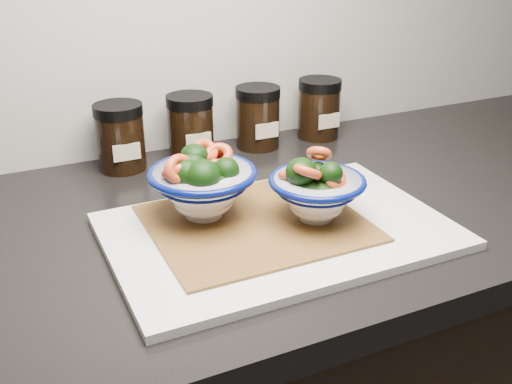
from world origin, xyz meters
name	(u,v)px	position (x,y,z in m)	size (l,w,h in m)	color
countertop	(320,208)	(0.00, 1.45, 0.88)	(3.50, 0.60, 0.04)	black
cutting_board	(278,231)	(-0.12, 1.37, 0.91)	(0.45, 0.30, 0.01)	silver
bamboo_mat	(256,223)	(-0.14, 1.39, 0.91)	(0.28, 0.24, 0.00)	olive
bowl_left	(202,184)	(-0.20, 1.44, 0.96)	(0.15, 0.15, 0.11)	white
bowl_right	(316,190)	(-0.06, 1.36, 0.96)	(0.13, 0.13, 0.10)	white
spice_jar_a	(120,137)	(-0.25, 1.69, 0.96)	(0.08, 0.08, 0.11)	black
spice_jar_b	(191,127)	(-0.12, 1.69, 0.96)	(0.08, 0.08, 0.11)	black
spice_jar_c	(258,117)	(0.01, 1.69, 0.96)	(0.08, 0.08, 0.11)	black
spice_jar_d	(319,108)	(0.14, 1.69, 0.96)	(0.08, 0.08, 0.11)	black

